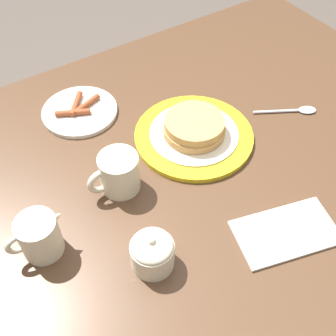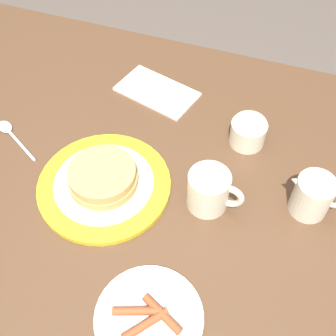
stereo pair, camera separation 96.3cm
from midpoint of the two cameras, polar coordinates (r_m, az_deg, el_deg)
The scene contains 9 objects.
ground_plane at distance 1.50m, azimuth -15.97°, elevation -32.44°, with size 8.00×8.00×0.00m, color #51473F.
dining_table at distance 0.89m, azimuth -25.99°, elevation -27.39°, with size 1.19×0.93×0.77m.
pancake_plate at distance 0.75m, azimuth -31.78°, elevation -28.43°, with size 0.27×0.27×0.05m.
side_plate_bacon at distance 0.75m, azimuth -31.57°, elevation -50.03°, with size 0.18×0.18×0.02m.
coffee_mug at distance 0.66m, azimuth -15.28°, elevation -34.73°, with size 0.11×0.08×0.08m.
creamer_pitcher at distance 0.64m, azimuth 5.35°, elevation -36.66°, with size 0.11×0.07×0.09m.
sugar_bowl at distance 0.67m, azimuth -4.52°, elevation -21.81°, with size 0.08×0.08×0.08m.
napkin at distance 0.80m, azimuth -18.31°, elevation -10.51°, with size 0.21×0.15×0.01m.
spoon at distance 0.91m, azimuth -40.70°, elevation -16.21°, with size 0.14×0.09×0.01m.
Camera 2 is at (0.30, -0.47, 1.46)m, focal length 45.00 mm.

